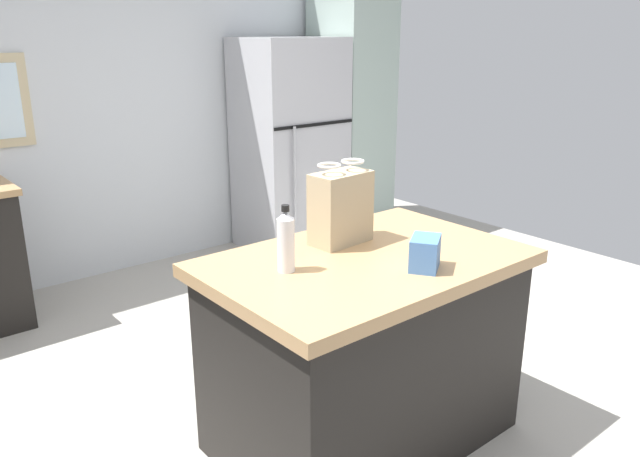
{
  "coord_description": "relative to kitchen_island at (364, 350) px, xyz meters",
  "views": [
    {
      "loc": [
        -1.75,
        -1.94,
        1.78
      ],
      "look_at": [
        -0.05,
        0.11,
        0.93
      ],
      "focal_mm": 34.99,
      "sensor_mm": 36.0,
      "label": 1
    }
  ],
  "objects": [
    {
      "name": "tall_cabinet",
      "position": [
        2.08,
        2.37,
        0.64
      ],
      "size": [
        0.54,
        0.61,
        2.16
      ],
      "color": "#9EB2A8",
      "rests_on": "ground"
    },
    {
      "name": "shopping_bag",
      "position": [
        0.04,
        0.21,
        0.6
      ],
      "size": [
        0.28,
        0.17,
        0.36
      ],
      "color": "tan",
      "rests_on": "kitchen_island"
    },
    {
      "name": "small_box",
      "position": [
        0.09,
        -0.24,
        0.5
      ],
      "size": [
        0.19,
        0.17,
        0.13
      ],
      "primitive_type": "cube",
      "rotation": [
        0.0,
        0.0,
        0.59
      ],
      "color": "#4775B7",
      "rests_on": "kitchen_island"
    },
    {
      "name": "ground",
      "position": [
        0.05,
        0.19,
        -0.44
      ],
      "size": [
        6.27,
        6.27,
        0.0
      ],
      "primitive_type": "plane",
      "color": "#ADA89E"
    },
    {
      "name": "back_wall",
      "position": [
        0.04,
        2.77,
        0.85
      ],
      "size": [
        5.22,
        0.13,
        2.59
      ],
      "color": "silver",
      "rests_on": "ground"
    },
    {
      "name": "bottle",
      "position": [
        -0.35,
        0.08,
        0.56
      ],
      "size": [
        0.07,
        0.07,
        0.27
      ],
      "color": "white",
      "rests_on": "kitchen_island"
    },
    {
      "name": "refrigerator",
      "position": [
        1.39,
        2.37,
        0.42
      ],
      "size": [
        0.8,
        0.69,
        1.73
      ],
      "color": "#B7B7BC",
      "rests_on": "ground"
    },
    {
      "name": "kitchen_island",
      "position": [
        0.0,
        0.0,
        0.0
      ],
      "size": [
        1.32,
        0.88,
        0.88
      ],
      "color": "black",
      "rests_on": "ground"
    }
  ]
}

